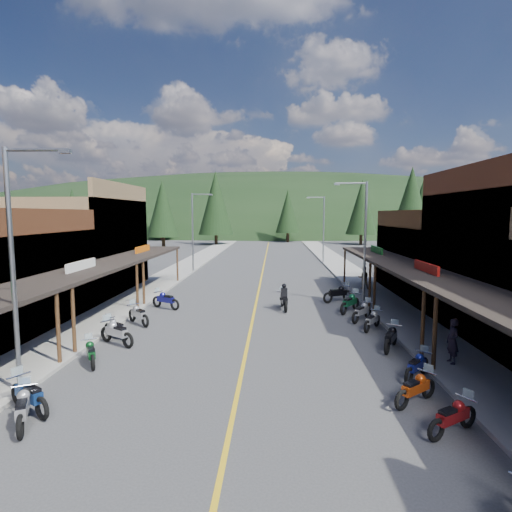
# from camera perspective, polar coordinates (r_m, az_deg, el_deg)

# --- Properties ---
(ground) EXTENTS (220.00, 220.00, 0.00)m
(ground) POSITION_cam_1_polar(r_m,az_deg,el_deg) (19.15, -1.12, -12.06)
(ground) COLOR #38383A
(ground) RESTS_ON ground
(centerline) EXTENTS (0.15, 90.00, 0.01)m
(centerline) POSITION_cam_1_polar(r_m,az_deg,el_deg) (38.64, 0.83, -2.80)
(centerline) COLOR gold
(centerline) RESTS_ON ground
(sidewalk_west) EXTENTS (3.40, 94.00, 0.15)m
(sidewalk_west) POSITION_cam_1_polar(r_m,az_deg,el_deg) (39.86, -11.79, -2.55)
(sidewalk_west) COLOR gray
(sidewalk_west) RESTS_ON ground
(sidewalk_east) EXTENTS (3.40, 94.00, 0.15)m
(sidewalk_east) POSITION_cam_1_polar(r_m,az_deg,el_deg) (39.33, 13.61, -2.71)
(sidewalk_east) COLOR gray
(sidewalk_east) RESTS_ON ground
(shop_west_3) EXTENTS (10.90, 10.20, 8.20)m
(shop_west_3) POSITION_cam_1_polar(r_m,az_deg,el_deg) (33.14, -24.26, 1.31)
(shop_west_3) COLOR brown
(shop_west_3) RESTS_ON ground
(shop_east_3) EXTENTS (10.90, 10.20, 6.20)m
(shop_east_3) POSITION_cam_1_polar(r_m,az_deg,el_deg) (32.21, 25.56, -0.63)
(shop_east_3) COLOR #4C2D16
(shop_east_3) RESTS_ON ground
(streetlight_0) EXTENTS (2.16, 0.18, 8.00)m
(streetlight_0) POSITION_cam_1_polar(r_m,az_deg,el_deg) (14.72, -31.03, -0.63)
(streetlight_0) COLOR gray
(streetlight_0) RESTS_ON ground
(streetlight_1) EXTENTS (2.16, 0.18, 8.00)m
(streetlight_1) POSITION_cam_1_polar(r_m,az_deg,el_deg) (41.01, -8.85, 3.90)
(streetlight_1) COLOR gray
(streetlight_1) RESTS_ON ground
(streetlight_2) EXTENTS (2.16, 0.18, 8.00)m
(streetlight_2) POSITION_cam_1_polar(r_m,az_deg,el_deg) (26.83, 15.03, 2.66)
(streetlight_2) COLOR gray
(streetlight_2) RESTS_ON ground
(streetlight_3) EXTENTS (2.16, 0.18, 8.00)m
(streetlight_3) POSITION_cam_1_polar(r_m,az_deg,el_deg) (48.53, 9.47, 4.21)
(streetlight_3) COLOR gray
(streetlight_3) RESTS_ON ground
(ridge_hill) EXTENTS (310.00, 140.00, 60.00)m
(ridge_hill) POSITION_cam_1_polar(r_m,az_deg,el_deg) (153.28, 2.20, 3.83)
(ridge_hill) COLOR black
(ridge_hill) RESTS_ON ground
(pine_0) EXTENTS (5.04, 5.04, 11.00)m
(pine_0) POSITION_cam_1_polar(r_m,az_deg,el_deg) (90.13, -24.70, 5.85)
(pine_0) COLOR black
(pine_0) RESTS_ON ground
(pine_1) EXTENTS (5.88, 5.88, 12.50)m
(pine_1) POSITION_cam_1_polar(r_m,az_deg,el_deg) (91.70, -13.40, 6.70)
(pine_1) COLOR black
(pine_1) RESTS_ON ground
(pine_2) EXTENTS (6.72, 6.72, 14.00)m
(pine_2) POSITION_cam_1_polar(r_m,az_deg,el_deg) (77.01, -5.77, 7.54)
(pine_2) COLOR black
(pine_2) RESTS_ON ground
(pine_3) EXTENTS (5.04, 5.04, 11.00)m
(pine_3) POSITION_cam_1_polar(r_m,az_deg,el_deg) (84.21, 4.57, 6.40)
(pine_3) COLOR black
(pine_3) RESTS_ON ground
(pine_4) EXTENTS (5.88, 5.88, 12.50)m
(pine_4) POSITION_cam_1_polar(r_m,az_deg,el_deg) (79.96, 14.88, 6.78)
(pine_4) COLOR black
(pine_4) RESTS_ON ground
(pine_5) EXTENTS (6.72, 6.72, 14.00)m
(pine_5) POSITION_cam_1_polar(r_m,az_deg,el_deg) (95.96, 22.80, 6.81)
(pine_5) COLOR black
(pine_5) RESTS_ON ground
(pine_6) EXTENTS (5.04, 5.04, 11.00)m
(pine_6) POSITION_cam_1_polar(r_m,az_deg,el_deg) (93.58, 31.40, 5.50)
(pine_6) COLOR black
(pine_6) RESTS_ON ground
(pine_7) EXTENTS (5.88, 5.88, 12.50)m
(pine_7) POSITION_cam_1_polar(r_m,az_deg,el_deg) (99.85, -16.89, 6.54)
(pine_7) COLOR black
(pine_7) RESTS_ON ground
(pine_8) EXTENTS (4.48, 4.48, 10.00)m
(pine_8) POSITION_cam_1_polar(r_m,az_deg,el_deg) (62.62, -19.21, 5.75)
(pine_8) COLOR black
(pine_8) RESTS_ON ground
(pine_9) EXTENTS (4.93, 4.93, 10.80)m
(pine_9) POSITION_cam_1_polar(r_m,az_deg,el_deg) (67.15, 22.62, 5.96)
(pine_9) COLOR black
(pine_9) RESTS_ON ground
(pine_10) EXTENTS (5.38, 5.38, 11.60)m
(pine_10) POSITION_cam_1_polar(r_m,az_deg,el_deg) (70.82, -13.18, 6.57)
(pine_10) COLOR black
(pine_10) RESTS_ON ground
(pine_11) EXTENTS (5.82, 5.82, 12.40)m
(pine_11) POSITION_cam_1_polar(r_m,az_deg,el_deg) (59.24, 21.30, 6.84)
(pine_11) COLOR black
(pine_11) RESTS_ON ground
(bike_west_4) EXTENTS (1.52, 2.12, 1.16)m
(bike_west_4) POSITION_cam_1_polar(r_m,az_deg,el_deg) (13.61, -30.34, -18.05)
(bike_west_4) COLOR gray
(bike_west_4) RESTS_ON ground
(bike_west_5) EXTENTS (2.19, 1.79, 1.23)m
(bike_west_5) POSITION_cam_1_polar(r_m,az_deg,el_deg) (14.33, -29.70, -16.64)
(bike_west_5) COLOR navy
(bike_west_5) RESTS_ON ground
(bike_west_6) EXTENTS (1.51, 1.94, 1.08)m
(bike_west_6) POSITION_cam_1_polar(r_m,az_deg,el_deg) (17.45, -22.55, -12.49)
(bike_west_6) COLOR #0D421A
(bike_west_6) RESTS_ON ground
(bike_west_7) EXTENTS (2.27, 1.81, 1.27)m
(bike_west_7) POSITION_cam_1_polar(r_m,az_deg,el_deg) (19.48, -19.31, -10.14)
(bike_west_7) COLOR #A2A1A7
(bike_west_7) RESTS_ON ground
(bike_west_8) EXTENTS (1.91, 1.63, 1.09)m
(bike_west_8) POSITION_cam_1_polar(r_m,az_deg,el_deg) (20.56, -19.38, -9.55)
(bike_west_8) COLOR #99999E
(bike_west_8) RESTS_ON ground
(bike_west_9) EXTENTS (2.02, 2.02, 1.23)m
(bike_west_9) POSITION_cam_1_polar(r_m,az_deg,el_deg) (22.59, -16.45, -7.87)
(bike_west_9) COLOR gray
(bike_west_9) RESTS_ON ground
(bike_west_10) EXTENTS (2.27, 1.74, 1.25)m
(bike_west_10) POSITION_cam_1_polar(r_m,az_deg,el_deg) (25.78, -12.79, -6.02)
(bike_west_10) COLOR navy
(bike_west_10) RESTS_ON ground
(bike_east_4) EXTENTS (1.98, 1.58, 1.10)m
(bike_east_4) POSITION_cam_1_polar(r_m,az_deg,el_deg) (12.72, 26.32, -19.72)
(bike_east_4) COLOR maroon
(bike_east_4) RESTS_ON ground
(bike_east_5) EXTENTS (1.96, 1.72, 1.13)m
(bike_east_5) POSITION_cam_1_polar(r_m,az_deg,el_deg) (14.04, 21.86, -16.97)
(bike_east_5) COLOR #B53C0C
(bike_east_5) RESTS_ON ground
(bike_east_6) EXTENTS (1.71, 1.81, 1.07)m
(bike_east_6) POSITION_cam_1_polar(r_m,az_deg,el_deg) (16.01, 22.01, -14.18)
(bike_east_6) COLOR navy
(bike_east_6) RESTS_ON ground
(bike_east_7) EXTENTS (1.58, 2.15, 1.18)m
(bike_east_7) POSITION_cam_1_polar(r_m,az_deg,el_deg) (18.78, 18.73, -10.86)
(bike_east_7) COLOR black
(bike_east_7) RESTS_ON ground
(bike_east_8) EXTENTS (1.65, 1.99, 1.12)m
(bike_east_8) POSITION_cam_1_polar(r_m,az_deg,el_deg) (21.60, 16.26, -8.65)
(bike_east_8) COLOR gray
(bike_east_8) RESTS_ON ground
(bike_east_9) EXTENTS (1.88, 2.09, 1.21)m
(bike_east_9) POSITION_cam_1_polar(r_m,az_deg,el_deg) (23.10, 14.91, -7.54)
(bike_east_9) COLOR gray
(bike_east_9) RESTS_ON ground
(bike_east_10) EXTENTS (1.99, 2.33, 1.33)m
(bike_east_10) POSITION_cam_1_polar(r_m,az_deg,el_deg) (24.91, 13.27, -6.37)
(bike_east_10) COLOR #0E4627
(bike_east_10) RESTS_ON ground
(bike_east_11) EXTENTS (2.38, 1.77, 1.31)m
(bike_east_11) POSITION_cam_1_polar(r_m,az_deg,el_deg) (27.56, 11.62, -5.15)
(bike_east_11) COLOR black
(bike_east_11) RESTS_ON ground
(rider_on_bike) EXTENTS (0.98, 2.31, 1.71)m
(rider_on_bike) POSITION_cam_1_polar(r_m,az_deg,el_deg) (24.99, 4.01, -6.13)
(rider_on_bike) COLOR black
(rider_on_bike) RESTS_ON ground
(pedestrian_east_a) EXTENTS (0.47, 0.68, 1.77)m
(pedestrian_east_a) POSITION_cam_1_polar(r_m,az_deg,el_deg) (17.59, 26.27, -10.82)
(pedestrian_east_a) COLOR #231C2A
(pedestrian_east_a) RESTS_ON sidewalk_east
(pedestrian_east_b) EXTENTS (0.87, 0.53, 1.74)m
(pedestrian_east_b) POSITION_cam_1_polar(r_m,az_deg,el_deg) (32.01, 15.11, -3.02)
(pedestrian_east_b) COLOR brown
(pedestrian_east_b) RESTS_ON sidewalk_east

